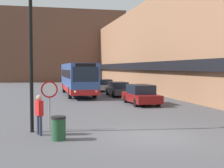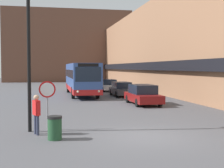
{
  "view_description": "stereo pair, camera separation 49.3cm",
  "coord_description": "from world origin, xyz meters",
  "px_view_note": "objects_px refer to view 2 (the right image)",
  "views": [
    {
      "loc": [
        -4.43,
        -12.17,
        2.87
      ],
      "look_at": [
        -0.31,
        5.8,
        1.9
      ],
      "focal_mm": 50.0,
      "sensor_mm": 36.0,
      "label": 1
    },
    {
      "loc": [
        -3.95,
        -12.28,
        2.87
      ],
      "look_at": [
        -0.31,
        5.8,
        1.9
      ],
      "focal_mm": 50.0,
      "sensor_mm": 36.0,
      "label": 2
    }
  ],
  "objects_px": {
    "city_bus": "(81,78)",
    "parked_car_middle": "(122,89)",
    "street_lamp": "(35,42)",
    "trash_bin": "(55,128)",
    "pedestrian": "(36,111)",
    "parked_car_front": "(143,95)",
    "stop_sign": "(47,95)",
    "parked_car_back": "(108,85)"
  },
  "relations": [
    {
      "from": "street_lamp",
      "to": "trash_bin",
      "type": "bearing_deg",
      "value": -66.41
    },
    {
      "from": "parked_car_middle",
      "to": "street_lamp",
      "type": "distance_m",
      "value": 18.3
    },
    {
      "from": "city_bus",
      "to": "street_lamp",
      "type": "distance_m",
      "value": 18.89
    },
    {
      "from": "parked_car_front",
      "to": "street_lamp",
      "type": "xyz_separation_m",
      "value": [
        -7.75,
        -8.96,
        3.24
      ]
    },
    {
      "from": "parked_car_front",
      "to": "pedestrian",
      "type": "distance_m",
      "value": 12.36
    },
    {
      "from": "stop_sign",
      "to": "city_bus",
      "type": "bearing_deg",
      "value": 79.4
    },
    {
      "from": "parked_car_middle",
      "to": "stop_sign",
      "type": "distance_m",
      "value": 17.6
    },
    {
      "from": "city_bus",
      "to": "stop_sign",
      "type": "xyz_separation_m",
      "value": [
        -3.39,
        -18.11,
        -0.16
      ]
    },
    {
      "from": "city_bus",
      "to": "pedestrian",
      "type": "bearing_deg",
      "value": -101.41
    },
    {
      "from": "stop_sign",
      "to": "street_lamp",
      "type": "height_order",
      "value": "street_lamp"
    },
    {
      "from": "parked_car_front",
      "to": "stop_sign",
      "type": "relative_size",
      "value": 2.06
    },
    {
      "from": "parked_car_back",
      "to": "stop_sign",
      "type": "distance_m",
      "value": 24.36
    },
    {
      "from": "city_bus",
      "to": "street_lamp",
      "type": "relative_size",
      "value": 1.89
    },
    {
      "from": "parked_car_middle",
      "to": "parked_car_back",
      "type": "bearing_deg",
      "value": 90.0
    },
    {
      "from": "parked_car_front",
      "to": "trash_bin",
      "type": "distance_m",
      "value": 12.82
    },
    {
      "from": "trash_bin",
      "to": "city_bus",
      "type": "bearing_deg",
      "value": 81.26
    },
    {
      "from": "stop_sign",
      "to": "trash_bin",
      "type": "distance_m",
      "value": 2.37
    },
    {
      "from": "parked_car_middle",
      "to": "trash_bin",
      "type": "bearing_deg",
      "value": -111.09
    },
    {
      "from": "parked_car_middle",
      "to": "street_lamp",
      "type": "relative_size",
      "value": 0.69
    },
    {
      "from": "stop_sign",
      "to": "trash_bin",
      "type": "height_order",
      "value": "stop_sign"
    },
    {
      "from": "parked_car_front",
      "to": "trash_bin",
      "type": "relative_size",
      "value": 4.89
    },
    {
      "from": "parked_car_front",
      "to": "parked_car_middle",
      "type": "relative_size",
      "value": 1.03
    },
    {
      "from": "pedestrian",
      "to": "parked_car_middle",
      "type": "bearing_deg",
      "value": 135.26
    },
    {
      "from": "city_bus",
      "to": "parked_car_middle",
      "type": "distance_m",
      "value": 4.53
    },
    {
      "from": "city_bus",
      "to": "parked_car_front",
      "type": "distance_m",
      "value": 10.21
    },
    {
      "from": "stop_sign",
      "to": "trash_bin",
      "type": "relative_size",
      "value": 2.38
    },
    {
      "from": "parked_car_middle",
      "to": "parked_car_back",
      "type": "height_order",
      "value": "parked_car_middle"
    },
    {
      "from": "parked_car_middle",
      "to": "pedestrian",
      "type": "distance_m",
      "value": 18.62
    },
    {
      "from": "parked_car_middle",
      "to": "trash_bin",
      "type": "height_order",
      "value": "parked_car_middle"
    },
    {
      "from": "street_lamp",
      "to": "pedestrian",
      "type": "height_order",
      "value": "street_lamp"
    },
    {
      "from": "pedestrian",
      "to": "city_bus",
      "type": "bearing_deg",
      "value": 148.31
    },
    {
      "from": "pedestrian",
      "to": "trash_bin",
      "type": "height_order",
      "value": "pedestrian"
    },
    {
      "from": "parked_car_front",
      "to": "trash_bin",
      "type": "xyz_separation_m",
      "value": [
        -6.96,
        -10.77,
        -0.29
      ]
    },
    {
      "from": "parked_car_front",
      "to": "pedestrian",
      "type": "relative_size",
      "value": 2.71
    },
    {
      "from": "parked_car_middle",
      "to": "parked_car_back",
      "type": "xyz_separation_m",
      "value": [
        -0.0,
        7.23,
        -0.01
      ]
    },
    {
      "from": "parked_car_back",
      "to": "parked_car_middle",
      "type": "bearing_deg",
      "value": -90.0
    },
    {
      "from": "street_lamp",
      "to": "trash_bin",
      "type": "xyz_separation_m",
      "value": [
        0.79,
        -1.81,
        -3.52
      ]
    },
    {
      "from": "parked_car_front",
      "to": "parked_car_middle",
      "type": "height_order",
      "value": "parked_car_front"
    },
    {
      "from": "street_lamp",
      "to": "pedestrian",
      "type": "bearing_deg",
      "value": -86.47
    },
    {
      "from": "city_bus",
      "to": "stop_sign",
      "type": "relative_size",
      "value": 5.42
    },
    {
      "from": "parked_car_middle",
      "to": "trash_bin",
      "type": "xyz_separation_m",
      "value": [
        -6.96,
        -18.05,
        -0.24
      ]
    },
    {
      "from": "city_bus",
      "to": "pedestrian",
      "type": "distance_m",
      "value": 19.45
    }
  ]
}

